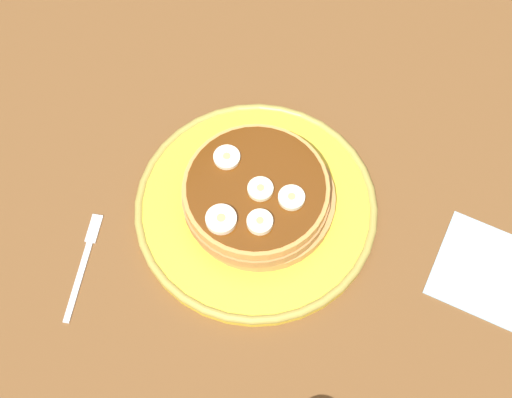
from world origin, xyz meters
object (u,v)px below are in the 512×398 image
banana_slice_0 (259,190)px  banana_slice_4 (260,222)px  plate (256,207)px  napkin (486,270)px  pancake_stack (258,193)px  banana_slice_1 (291,198)px  fork (84,260)px  banana_slice_3 (229,156)px  banana_slice_2 (221,220)px

banana_slice_0 → banana_slice_4: (2.57, 2.84, 0.10)cm
plate → banana_slice_4: banana_slice_4 is taller
banana_slice_0 → napkin: banana_slice_0 is taller
pancake_stack → banana_slice_4: (3.15, 3.67, 2.77)cm
banana_slice_1 → banana_slice_4: (4.46, -0.20, 0.09)cm
banana_slice_1 → fork: bearing=-31.6°
banana_slice_3 → banana_slice_4: bearing=69.5°
banana_slice_1 → banana_slice_2: bearing=-23.9°
plate → banana_slice_1: bearing=114.7°
banana_slice_0 → banana_slice_1: bearing=121.9°
banana_slice_2 → banana_slice_4: size_ratio=1.19×
fork → pancake_stack: bearing=155.7°
pancake_stack → fork: 20.82cm
banana_slice_0 → banana_slice_1: (-1.89, 3.04, 0.00)cm
pancake_stack → banana_slice_1: bearing=108.7°
napkin → fork: 44.89cm
banana_slice_1 → napkin: bearing=121.8°
plate → banana_slice_2: (5.51, 0.52, 5.58)cm
banana_slice_2 → banana_slice_4: bearing=132.6°
banana_slice_4 → banana_slice_1: bearing=177.4°
banana_slice_4 → banana_slice_2: bearing=-47.4°
plate → pancake_stack: pancake_stack is taller
banana_slice_0 → banana_slice_2: banana_slice_2 is taller
banana_slice_0 → banana_slice_3: same height
plate → banana_slice_0: (0.17, 0.70, 5.49)cm
banana_slice_3 → napkin: size_ratio=0.27×
plate → banana_slice_0: 5.54cm
banana_slice_4 → fork: banana_slice_4 is taller
banana_slice_4 → fork: 20.69cm
pancake_stack → napkin: (-13.22, 23.12, -3.57)cm
banana_slice_3 → fork: banana_slice_3 is taller
plate → napkin: bearing=120.7°
banana_slice_0 → fork: bearing=-27.1°
pancake_stack → banana_slice_1: (-1.31, 3.88, 2.68)cm
banana_slice_1 → banana_slice_3: bearing=-80.7°
pancake_stack → banana_slice_4: 5.58cm
pancake_stack → fork: bearing=-24.3°
pancake_stack → napkin: pancake_stack is taller
napkin → banana_slice_0: bearing=-58.2°
banana_slice_2 → fork: 16.90cm
napkin → banana_slice_4: bearing=-49.9°
fork → banana_slice_2: bearing=144.5°
banana_slice_0 → banana_slice_2: size_ratio=0.85×
banana_slice_0 → napkin: (-13.80, 22.28, -6.25)cm
banana_slice_0 → fork: banana_slice_0 is taller
banana_slice_4 → napkin: banana_slice_4 is taller
banana_slice_4 → banana_slice_3: bearing=-110.5°
pancake_stack → banana_slice_0: size_ratio=6.11×
banana_slice_4 → fork: (15.55, -12.13, -6.25)cm
banana_slice_2 → banana_slice_3: bearing=-138.1°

